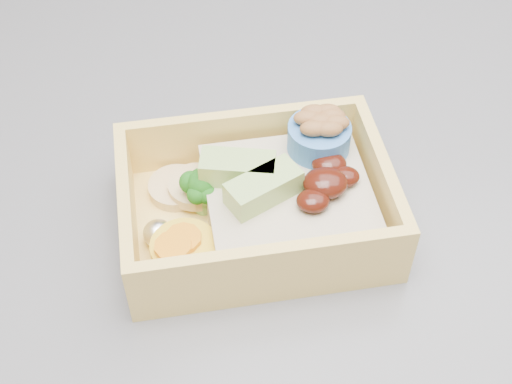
{
  "coord_description": "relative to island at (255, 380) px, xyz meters",
  "views": [
    {
      "loc": [
        -0.01,
        -0.54,
        1.31
      ],
      "look_at": [
        -0.0,
        -0.21,
        0.96
      ],
      "focal_mm": 50.0,
      "sensor_mm": 36.0,
      "label": 1
    }
  ],
  "objects": [
    {
      "name": "island",
      "position": [
        0.0,
        0.0,
        0.0
      ],
      "size": [
        1.24,
        0.84,
        0.92
      ],
      "color": "brown",
      "rests_on": "ground"
    },
    {
      "name": "bento_box",
      "position": [
        0.0,
        -0.11,
        0.48
      ],
      "size": [
        0.2,
        0.16,
        0.07
      ],
      "rotation": [
        0.0,
        0.0,
        0.14
      ],
      "color": "#F0C963",
      "rests_on": "island"
    }
  ]
}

